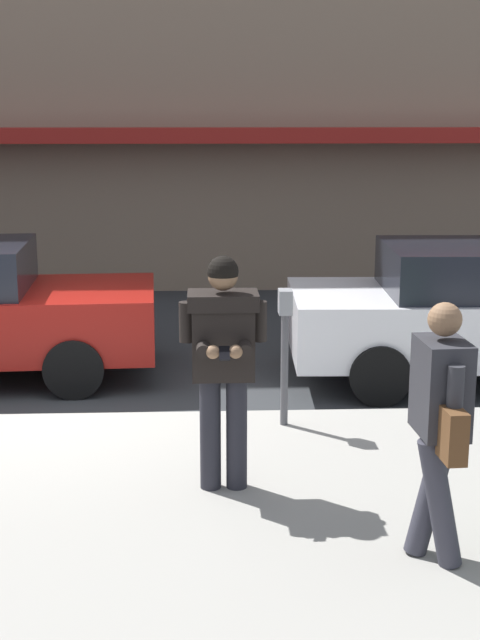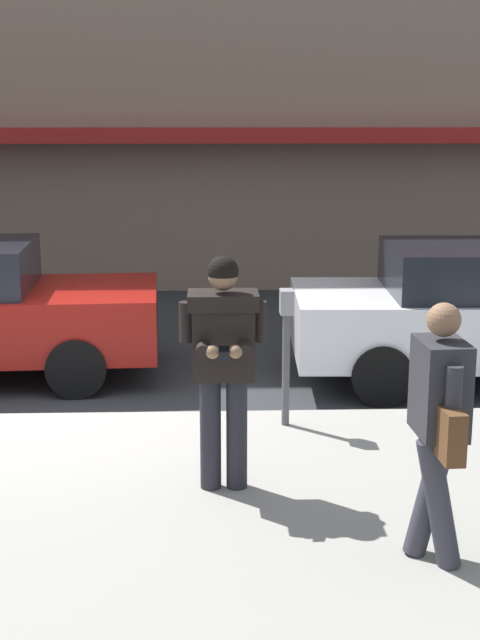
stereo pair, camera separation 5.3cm
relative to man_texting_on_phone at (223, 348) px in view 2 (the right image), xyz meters
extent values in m
plane|color=#2B2D30|center=(-1.67, 2.00, -1.25)|extent=(80.00, 80.00, 0.00)
cube|color=#99968E|center=(-0.67, -0.85, -1.18)|extent=(32.00, 5.30, 0.14)
cube|color=silver|center=(-0.67, 2.05, -1.25)|extent=(28.00, 0.12, 0.01)
cube|color=maroon|center=(-0.67, 8.15, 1.35)|extent=(26.60, 0.70, 0.24)
cylinder|color=black|center=(-1.60, 4.44, -0.93)|extent=(0.65, 0.25, 0.64)
cylinder|color=black|center=(-1.51, 2.73, -0.93)|extent=(0.65, 0.25, 0.64)
cylinder|color=black|center=(1.73, 4.07, -0.93)|extent=(0.65, 0.24, 0.64)
cylinder|color=black|center=(1.67, 2.36, -0.93)|extent=(0.65, 0.24, 0.64)
cylinder|color=#23232B|center=(0.10, 0.01, -0.67)|extent=(0.16, 0.16, 0.88)
cylinder|color=#23232B|center=(-0.10, 0.01, -0.67)|extent=(0.16, 0.16, 0.88)
cube|color=black|center=(0.00, 0.01, 0.09)|extent=(0.46, 0.30, 0.64)
cube|color=black|center=(0.00, 0.01, 0.36)|extent=(0.52, 0.34, 0.12)
cylinder|color=black|center=(0.27, 0.01, 0.20)|extent=(0.11, 0.11, 0.30)
cylinder|color=black|center=(0.15, -0.15, 0.05)|extent=(0.10, 0.30, 0.10)
sphere|color=#8C6647|center=(0.08, -0.29, 0.05)|extent=(0.10, 0.10, 0.10)
cylinder|color=black|center=(-0.27, 0.01, 0.20)|extent=(0.11, 0.11, 0.30)
cylinder|color=black|center=(-0.15, -0.15, 0.05)|extent=(0.10, 0.30, 0.10)
sphere|color=#8C6647|center=(-0.08, -0.29, 0.05)|extent=(0.10, 0.10, 0.10)
cube|color=black|center=(0.00, -0.33, 0.05)|extent=(0.08, 0.14, 0.07)
sphere|color=#8C6647|center=(0.00, -0.02, 0.55)|extent=(0.22, 0.22, 0.22)
sphere|color=black|center=(0.00, -0.02, 0.58)|extent=(0.23, 0.23, 0.23)
cylinder|color=#33333D|center=(1.31, -1.09, -0.68)|extent=(0.33, 0.17, 0.87)
cylinder|color=#33333D|center=(1.32, -1.27, -0.68)|extent=(0.33, 0.17, 0.87)
cube|color=#2D2D33|center=(1.32, -1.18, 0.05)|extent=(0.30, 0.44, 0.60)
cylinder|color=#2D2D33|center=(1.30, -0.93, -0.03)|extent=(0.10, 0.10, 0.58)
cylinder|color=#2D2D33|center=(1.33, -1.43, -0.03)|extent=(0.10, 0.10, 0.58)
sphere|color=#8C6647|center=(1.32, -1.18, 0.48)|extent=(0.21, 0.21, 0.21)
cube|color=brown|center=(1.32, -1.48, -0.15)|extent=(0.13, 0.25, 0.32)
cylinder|color=#4C4C51|center=(0.59, 1.40, -0.59)|extent=(0.07, 0.07, 1.05)
cube|color=gray|center=(0.59, 1.40, 0.05)|extent=(0.12, 0.18, 0.22)
camera|label=1|loc=(-0.15, -6.38, 1.70)|focal=50.00mm
camera|label=2|loc=(-0.10, -6.38, 1.70)|focal=50.00mm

